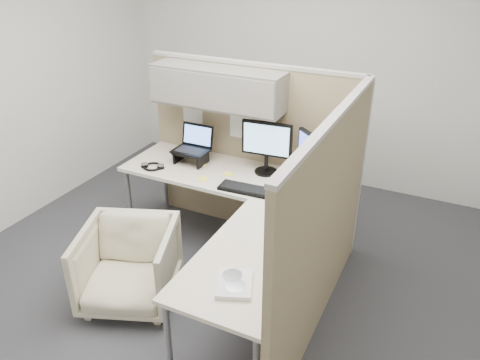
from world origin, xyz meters
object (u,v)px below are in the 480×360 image
at_px(office_chair, 128,262).
at_px(monitor_left, 267,144).
at_px(desk, 236,205).
at_px(keyboard, 249,190).

xyz_separation_m(office_chair, monitor_left, (0.63, 1.18, 0.65)).
bearing_deg(desk, monitor_left, 88.58).
relative_size(office_chair, keyboard, 1.44).
height_order(desk, monitor_left, monitor_left).
xyz_separation_m(office_chair, keyboard, (0.64, 0.81, 0.39)).
relative_size(monitor_left, keyboard, 0.95).
xyz_separation_m(desk, keyboard, (0.02, 0.19, 0.05)).
height_order(office_chair, monitor_left, monitor_left).
bearing_deg(monitor_left, desk, -96.26).
distance_m(desk, keyboard, 0.20).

